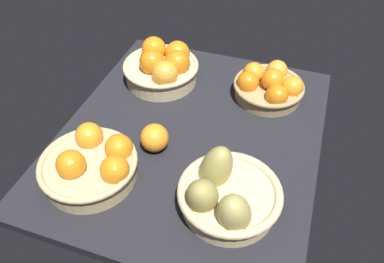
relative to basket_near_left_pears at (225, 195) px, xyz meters
The scene contains 6 objects.
market_tray 27.21cm from the basket_near_left_pears, 36.60° to the left, with size 84.00×72.00×3.00cm, color black.
basket_near_left_pears is the anchor object (origin of this frame).
basket_far_left 34.09cm from the basket_near_left_pears, 92.54° to the left, with size 24.67×24.67×11.20cm.
basket_near_right 45.12cm from the basket_near_left_pears, ahead, with size 22.07×22.07×10.60cm.
basket_far_right 53.46cm from the basket_near_left_pears, 37.61° to the left, with size 24.62×24.62×12.53cm.
loose_orange_front_gap 26.30cm from the basket_near_left_pears, 61.38° to the left, with size 7.77×7.77×7.77cm, color orange.
Camera 1 is at (-73.40, -25.41, 79.14)cm, focal length 35.46 mm.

